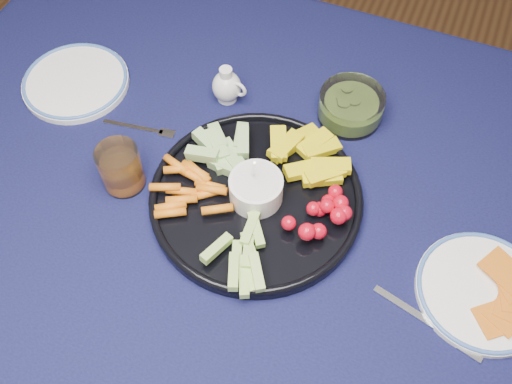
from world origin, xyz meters
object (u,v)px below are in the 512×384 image
at_px(creamer_pitcher, 227,86).
at_px(side_plate_extra, 76,82).
at_px(juice_tumbler, 121,170).
at_px(pickle_bowl, 351,107).
at_px(dining_table, 310,230).
at_px(crudite_platter, 255,194).
at_px(cheese_plate, 483,291).

height_order(creamer_pitcher, side_plate_extra, creamer_pitcher).
distance_m(juice_tumbler, side_plate_extra, 0.28).
relative_size(creamer_pitcher, juice_tumbler, 0.90).
bearing_deg(juice_tumbler, pickle_bowl, 42.65).
distance_m(dining_table, pickle_bowl, 0.25).
height_order(crudite_platter, juice_tumbler, crudite_platter).
distance_m(dining_table, crudite_platter, 0.15).
height_order(crudite_platter, cheese_plate, crudite_platter).
height_order(crudite_platter, creamer_pitcher, crudite_platter).
xyz_separation_m(creamer_pitcher, pickle_bowl, (0.24, 0.05, -0.01)).
relative_size(juice_tumbler, side_plate_extra, 0.42).
bearing_deg(creamer_pitcher, crudite_platter, -54.99).
bearing_deg(crudite_platter, creamer_pitcher, 125.01).
bearing_deg(crudite_platter, pickle_bowl, 69.08).
height_order(creamer_pitcher, juice_tumbler, juice_tumbler).
height_order(crudite_platter, pickle_bowl, crudite_platter).
distance_m(pickle_bowl, side_plate_extra, 0.56).
distance_m(pickle_bowl, juice_tumbler, 0.45).
bearing_deg(juice_tumbler, crudite_platter, 12.56).
bearing_deg(creamer_pitcher, pickle_bowl, 11.16).
height_order(pickle_bowl, juice_tumbler, juice_tumbler).
relative_size(pickle_bowl, cheese_plate, 0.59).
xyz_separation_m(pickle_bowl, juice_tumbler, (-0.33, -0.31, 0.01)).
bearing_deg(pickle_bowl, side_plate_extra, -166.43).
bearing_deg(cheese_plate, crudite_platter, 176.44).
bearing_deg(pickle_bowl, creamer_pitcher, -168.84).
distance_m(pickle_bowl, cheese_plate, 0.42).
bearing_deg(cheese_plate, creamer_pitcher, 157.24).
bearing_deg(crudite_platter, cheese_plate, -3.56).
distance_m(crudite_platter, side_plate_extra, 0.46).
distance_m(creamer_pitcher, side_plate_extra, 0.32).
distance_m(crudite_platter, creamer_pitcher, 0.25).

